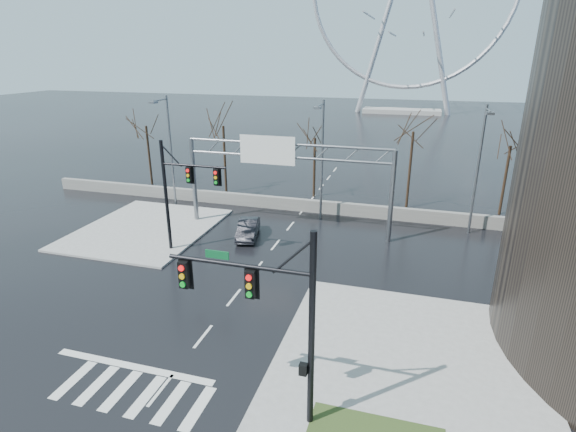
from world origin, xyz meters
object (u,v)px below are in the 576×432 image
at_px(car, 248,229).
at_px(signal_mast_far, 179,187).
at_px(signal_mast_near, 275,309).
at_px(sign_gantry, 282,167).

bearing_deg(car, signal_mast_far, -143.57).
bearing_deg(signal_mast_near, signal_mast_far, 130.26).
relative_size(signal_mast_near, car, 1.95).
relative_size(signal_mast_far, sign_gantry, 0.49).
bearing_deg(signal_mast_near, sign_gantry, 106.19).
relative_size(signal_mast_near, signal_mast_far, 1.00).
distance_m(signal_mast_far, sign_gantry, 8.14).
bearing_deg(sign_gantry, car, -135.38).
bearing_deg(signal_mast_far, sign_gantry, 47.53).
xyz_separation_m(signal_mast_near, sign_gantry, (-5.52, 19.00, 0.31)).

